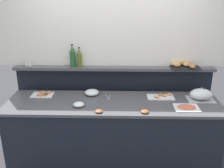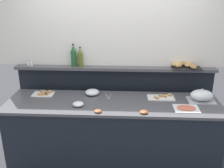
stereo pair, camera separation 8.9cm
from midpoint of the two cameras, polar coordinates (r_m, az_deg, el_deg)
name	(u,v)px [view 2 (the right image)]	position (r m, az deg, el deg)	size (l,w,h in m)	color
ground_plane	(115,139)	(4.26, 1.18, -12.02)	(12.00, 12.00, 0.00)	#38383D
buffet_counter	(113,134)	(3.51, 0.90, -10.88)	(2.72, 0.75, 0.93)	black
back_ledge_unit	(115,103)	(3.90, 1.23, -4.25)	(2.82, 0.22, 1.25)	black
upper_wall_panel	(115,17)	(3.59, 1.40, 14.64)	(3.42, 0.08, 1.35)	white
sandwich_platter_rear	(161,97)	(3.48, 11.58, -2.88)	(0.35, 0.19, 0.04)	white
sandwich_platter_side	(44,94)	(3.62, -14.15, -2.11)	(0.29, 0.19, 0.04)	white
cold_cuts_platter	(186,108)	(3.24, 16.86, -5.17)	(0.30, 0.23, 0.02)	white
serving_cloche	(202,96)	(3.50, 19.87, -2.45)	(0.34, 0.24, 0.17)	#B7BABF
glass_bowl_large	(92,92)	(3.50, -3.67, -1.87)	(0.19, 0.19, 0.08)	silver
glass_bowl_medium	(78,104)	(3.19, -6.68, -4.44)	(0.14, 0.14, 0.05)	silver
condiment_bowl_teal	(98,111)	(3.03, -2.30, -5.98)	(0.09, 0.09, 0.03)	brown
condiment_bowl_cream	(144,112)	(3.03, 7.87, -6.12)	(0.09, 0.09, 0.03)	brown
serving_tongs	(109,97)	(3.44, -0.01, -2.79)	(0.08, 0.19, 0.01)	#B7BABF
olive_oil_bottle	(80,58)	(3.64, -6.30, 5.76)	(0.06, 0.06, 0.28)	#56661E
wine_bottle_green	(74,56)	(3.65, -7.79, 6.07)	(0.08, 0.08, 0.32)	#23562D
salt_shaker	(28,63)	(3.85, -17.40, 4.50)	(0.03, 0.03, 0.09)	white
pepper_shaker	(31,63)	(3.83, -16.78, 4.51)	(0.03, 0.03, 0.09)	white
bread_basket	(184,65)	(3.72, 16.25, 4.01)	(0.42, 0.29, 0.08)	black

